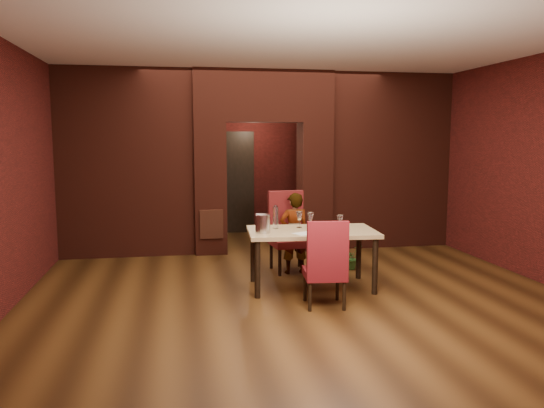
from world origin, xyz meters
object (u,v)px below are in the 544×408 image
Objects in this scene: dining_table at (311,259)px; wine_glass_c at (340,223)px; wine_glass_b at (310,221)px; chair_far at (290,232)px; wine_glass_a at (299,220)px; potted_plant at (350,257)px; wine_bucket at (263,224)px; water_bottle at (276,217)px; person_seated at (294,233)px; chair_near at (324,263)px.

wine_glass_c reaches higher than dining_table.
wine_glass_b is (0.00, 0.08, 0.51)m from dining_table.
wine_glass_b is 1.06× the size of wine_glass_c.
chair_far reaches higher than wine_glass_b.
potted_plant is (0.98, 0.69, -0.73)m from wine_glass_a.
water_bottle is at bearing 51.97° from wine_bucket.
person_seated is at bearing 113.09° from wine_glass_c.
chair_far is at bearing 96.57° from wine_glass_b.
wine_bucket reaches higher than dining_table.
wine_bucket reaches higher than wine_glass_a.
wine_bucket is (-0.56, -0.30, 0.01)m from wine_glass_a.
wine_bucket is at bearing -166.01° from wine_glass_b.
dining_table is at bearing -91.15° from wine_glass_b.
wine_glass_c is at bearing -116.04° from potted_plant.
wine_glass_a is 0.59m from wine_glass_c.
wine_bucket is (-0.68, -0.09, 0.52)m from dining_table.
chair_near is 0.83m from wine_glass_c.
wine_glass_b is (0.04, 0.86, 0.38)m from chair_near.
wine_glass_a is 0.18m from wine_glass_b.
water_bottle reaches higher than wine_bucket.
potted_plant is at bearing 27.89° from water_bottle.
wine_glass_c is 0.67× the size of water_bottle.
chair_near is 0.94m from wine_glass_b.
chair_near is 4.79× the size of wine_glass_a.
dining_table is at bearing 7.61° from wine_bucket.
chair_far reaches higher than wine_glass_a.
chair_near reaches higher than wine_glass_c.
wine_bucket reaches higher than wine_glass_b.
chair_far is 5.66× the size of wine_glass_c.
chair_far reaches higher than dining_table.
wine_glass_b is at bearing -45.24° from wine_glass_a.
wine_glass_b is at bearing 13.99° from wine_bucket.
dining_table is 1.26m from potted_plant.
dining_table is 1.59× the size of chair_near.
potted_plant is (1.32, 0.70, -0.77)m from water_bottle.
wine_bucket is at bearing -125.47° from chair_far.
wine_glass_b is at bearing 93.00° from person_seated.
wine_glass_a is at bearing -144.99° from potted_plant.
wine_glass_a is at bearing 1.41° from water_bottle.
wine_glass_a is 1.40m from potted_plant.
potted_plant is (0.86, 0.82, -0.73)m from wine_glass_b.
wine_glass_c is (0.47, -0.36, -0.00)m from wine_glass_a.
wine_glass_a is 0.34m from water_bottle.
dining_table is 0.96m from chair_far.
wine_glass_b reaches higher than dining_table.
wine_glass_c is (0.39, 0.63, 0.37)m from chair_near.
wine_glass_b is 0.71× the size of water_bottle.
wine_glass_b reaches higher than wine_glass_c.
dining_table is 7.92× the size of wine_glass_c.
person_seated is (-0.06, 0.80, 0.21)m from dining_table.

